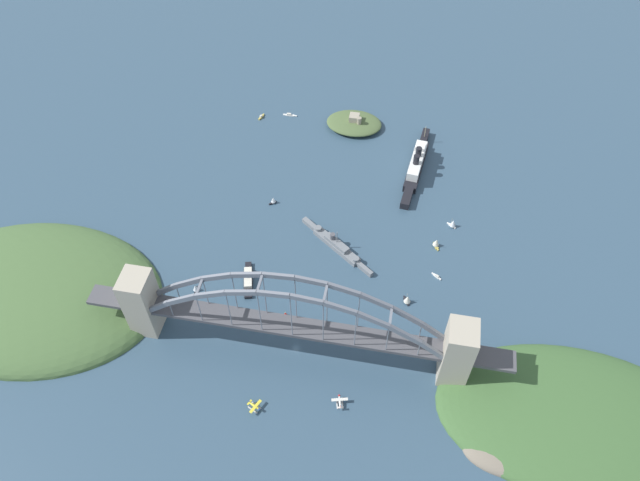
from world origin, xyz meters
name	(u,v)px	position (x,y,z in m)	size (l,w,h in m)	color
ground_plane	(296,348)	(0.00, 0.00, 0.00)	(1400.00, 1400.00, 0.00)	#334C60
harbor_arch_bridge	(295,325)	(0.00, 0.00, 25.73)	(249.16, 18.70, 65.47)	#ADA38E
headland_west_shore	(31,297)	(-175.98, 5.37, 0.00)	(168.44, 120.23, 30.57)	#476638
headland_east_shore	(575,423)	(162.04, -17.54, 0.00)	(158.36, 93.95, 21.61)	#3D6033
ocean_liner	(416,164)	(58.07, 169.58, 5.85)	(15.86, 88.25, 20.09)	black
naval_cruiser	(336,245)	(10.69, 82.24, 2.75)	(55.85, 42.84, 16.40)	slate
harbor_ferry_steamer	(248,279)	(-41.12, 43.16, 2.19)	(11.65, 28.92, 7.41)	black
fort_island_mid_harbor	(354,123)	(3.85, 211.97, 3.61)	(45.26, 33.41, 12.23)	#4C6038
seaplane_taxiing_near_bridge	(255,407)	(-14.79, -41.86, 2.11)	(8.26, 9.18, 5.03)	#B7B7B2
seaplane_second_in_formation	(340,402)	(31.82, -30.32, 2.11)	(9.50, 8.43, 5.04)	#B7B7B2
small_boat_0	(453,223)	(88.50, 115.97, 3.62)	(6.83, 5.81, 7.70)	silver
small_boat_1	(196,288)	(-72.58, 29.83, 2.91)	(3.83, 6.48, 6.22)	black
small_boat_2	(437,276)	(80.35, 69.43, 0.65)	(6.78, 5.32, 1.83)	silver
small_boat_3	(407,299)	(62.90, 45.63, 3.60)	(5.86, 7.50, 7.82)	black
small_boat_4	(436,243)	(77.99, 95.91, 3.48)	(5.66, 7.31, 7.39)	gold
small_boat_5	(290,115)	(-51.35, 216.01, 0.77)	(11.76, 2.20, 2.19)	silver
small_boat_6	(273,200)	(-41.39, 115.20, 2.94)	(5.41, 5.28, 6.15)	black
small_boat_7	(261,117)	(-74.06, 209.11, 0.90)	(3.46, 8.04, 2.48)	gold
channel_marker_buoy	(285,314)	(-11.51, 22.22, 1.12)	(2.20, 2.20, 2.75)	red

